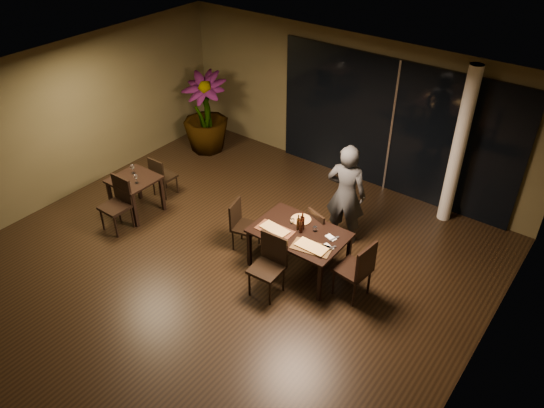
% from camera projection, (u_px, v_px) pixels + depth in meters
% --- Properties ---
extents(ground, '(8.00, 8.00, 0.00)m').
position_uv_depth(ground, '(222.00, 269.00, 8.89)').
color(ground, black).
rests_on(ground, ground).
extents(wall_back, '(8.00, 0.10, 3.00)m').
position_uv_depth(wall_back, '(350.00, 106.00, 10.72)').
color(wall_back, '#453E25').
rests_on(wall_back, ground).
extents(wall_left, '(0.10, 8.00, 3.00)m').
position_uv_depth(wall_left, '(57.00, 124.00, 10.05)').
color(wall_left, '#453E25').
rests_on(wall_left, ground).
extents(wall_right, '(0.10, 8.00, 3.00)m').
position_uv_depth(wall_right, '(482.00, 311.00, 6.04)').
color(wall_right, '#453E25').
rests_on(wall_right, ground).
extents(ceiling, '(8.00, 8.00, 0.04)m').
position_uv_depth(ceiling, '(210.00, 101.00, 7.19)').
color(ceiling, white).
rests_on(ceiling, wall_back).
extents(window_panel, '(5.00, 0.06, 2.70)m').
position_uv_depth(window_panel, '(392.00, 128.00, 10.25)').
color(window_panel, black).
rests_on(window_panel, ground).
extents(column, '(0.24, 0.24, 3.00)m').
position_uv_depth(column, '(459.00, 148.00, 9.27)').
color(column, white).
rests_on(column, ground).
extents(main_table, '(1.50, 1.00, 0.75)m').
position_uv_depth(main_table, '(299.00, 235.00, 8.54)').
color(main_table, black).
rests_on(main_table, ground).
extents(side_table, '(0.80, 0.80, 0.75)m').
position_uv_depth(side_table, '(135.00, 184.00, 9.93)').
color(side_table, black).
rests_on(side_table, ground).
extents(chair_main_far, '(0.51, 0.51, 0.87)m').
position_uv_depth(chair_main_far, '(320.00, 229.00, 9.00)').
color(chair_main_far, black).
rests_on(chair_main_far, ground).
extents(chair_main_near, '(0.50, 0.50, 1.02)m').
position_uv_depth(chair_main_near, '(270.00, 262.00, 8.17)').
color(chair_main_near, black).
rests_on(chair_main_near, ground).
extents(chair_main_left, '(0.51, 0.51, 0.90)m').
position_uv_depth(chair_main_left, '(241.00, 223.00, 9.12)').
color(chair_main_left, black).
rests_on(chair_main_left, ground).
extents(chair_main_right, '(0.54, 0.54, 1.04)m').
position_uv_depth(chair_main_right, '(358.00, 268.00, 8.03)').
color(chair_main_right, black).
rests_on(chair_main_right, ground).
extents(chair_side_far, '(0.41, 0.41, 0.87)m').
position_uv_depth(chair_side_far, '(161.00, 175.00, 10.47)').
color(chair_side_far, black).
rests_on(chair_side_far, ground).
extents(chair_side_near, '(0.47, 0.47, 1.01)m').
position_uv_depth(chair_side_near, '(118.00, 201.00, 9.57)').
color(chair_side_near, black).
rests_on(chair_side_near, ground).
extents(diner, '(0.72, 0.56, 1.89)m').
position_uv_depth(diner, '(346.00, 195.00, 9.05)').
color(diner, '#2A2C2F').
rests_on(diner, ground).
extents(potted_plant, '(1.20, 1.20, 1.82)m').
position_uv_depth(potted_plant, '(205.00, 113.00, 11.87)').
color(potted_plant, '#234B19').
rests_on(potted_plant, ground).
extents(pizza_board_left, '(0.62, 0.32, 0.01)m').
position_uv_depth(pizza_board_left, '(275.00, 230.00, 8.53)').
color(pizza_board_left, '#4C2818').
rests_on(pizza_board_left, main_table).
extents(pizza_board_right, '(0.66, 0.42, 0.01)m').
position_uv_depth(pizza_board_right, '(311.00, 248.00, 8.15)').
color(pizza_board_right, '#4C3318').
rests_on(pizza_board_right, main_table).
extents(oblong_pizza_left, '(0.48, 0.26, 0.02)m').
position_uv_depth(oblong_pizza_left, '(275.00, 229.00, 8.52)').
color(oblong_pizza_left, maroon).
rests_on(oblong_pizza_left, pizza_board_left).
extents(oblong_pizza_right, '(0.48, 0.22, 0.02)m').
position_uv_depth(oblong_pizza_right, '(311.00, 247.00, 8.14)').
color(oblong_pizza_right, maroon).
rests_on(oblong_pizza_right, pizza_board_right).
extents(round_pizza, '(0.33, 0.33, 0.01)m').
position_uv_depth(round_pizza, '(301.00, 220.00, 8.76)').
color(round_pizza, '#BE3F15').
rests_on(round_pizza, main_table).
extents(bottle_a, '(0.06, 0.06, 0.28)m').
position_uv_depth(bottle_a, '(298.00, 222.00, 8.48)').
color(bottle_a, black).
rests_on(bottle_a, main_table).
extents(bottle_b, '(0.07, 0.07, 0.31)m').
position_uv_depth(bottle_b, '(301.00, 224.00, 8.41)').
color(bottle_b, black).
rests_on(bottle_b, main_table).
extents(bottle_c, '(0.07, 0.07, 0.31)m').
position_uv_depth(bottle_c, '(302.00, 221.00, 8.47)').
color(bottle_c, black).
rests_on(bottle_c, main_table).
extents(tumbler_left, '(0.07, 0.07, 0.08)m').
position_uv_depth(tumbler_left, '(292.00, 221.00, 8.68)').
color(tumbler_left, white).
rests_on(tumbler_left, main_table).
extents(tumbler_right, '(0.07, 0.07, 0.08)m').
position_uv_depth(tumbler_right, '(315.00, 229.00, 8.50)').
color(tumbler_right, white).
rests_on(tumbler_right, main_table).
extents(napkin_near, '(0.20, 0.15, 0.01)m').
position_uv_depth(napkin_near, '(328.00, 247.00, 8.17)').
color(napkin_near, silver).
rests_on(napkin_near, main_table).
extents(napkin_far, '(0.20, 0.15, 0.01)m').
position_uv_depth(napkin_far, '(331.00, 238.00, 8.36)').
color(napkin_far, white).
rests_on(napkin_far, main_table).
extents(wine_glass_a, '(0.08, 0.08, 0.18)m').
position_uv_depth(wine_glass_a, '(133.00, 169.00, 9.96)').
color(wine_glass_a, white).
rests_on(wine_glass_a, side_table).
extents(wine_glass_b, '(0.08, 0.08, 0.17)m').
position_uv_depth(wine_glass_b, '(136.00, 179.00, 9.68)').
color(wine_glass_b, white).
rests_on(wine_glass_b, side_table).
extents(side_napkin, '(0.19, 0.12, 0.01)m').
position_uv_depth(side_napkin, '(124.00, 184.00, 9.68)').
color(side_napkin, white).
rests_on(side_napkin, side_table).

